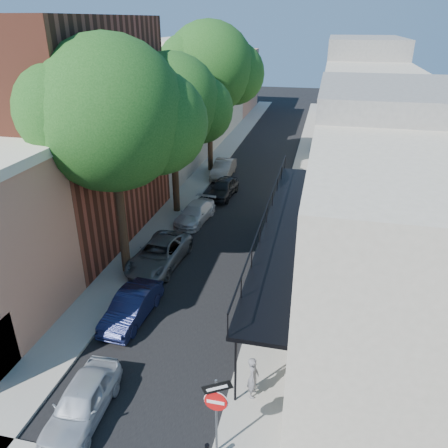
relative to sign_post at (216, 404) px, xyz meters
The scene contains 16 objects.
road_surface 29.27m from the sign_post, 96.21° to the left, with size 6.00×64.00×0.01m, color black.
sidewalk_left 29.96m from the sign_post, 103.85° to the left, with size 2.00×64.00×0.12m, color gray.
sidewalk_right 29.11m from the sign_post, 88.34° to the left, with size 2.00×64.00×0.12m, color gray.
buildings_left 30.59m from the sign_post, 114.15° to the left, with size 10.10×59.10×12.00m.
buildings_right 29.20m from the sign_post, 78.44° to the left, with size 9.80×55.00×10.00m.
sign_post is the anchor object (origin of this frame).
oak_near 12.77m from the sign_post, 125.09° to the left, with size 7.48×6.80×11.42m.
oak_mid 19.14m from the sign_post, 110.86° to the left, with size 6.60×6.00×10.20m.
oak_far 27.80m from the sign_post, 103.91° to the left, with size 7.70×7.00×11.90m.
parked_car_a 4.79m from the sign_post, behind, with size 1.49×3.70×1.26m, color #A3AAB4.
parked_car_b 7.64m from the sign_post, 132.88° to the left, with size 1.33×3.82×1.26m, color #111637.
parked_car_c 11.63m from the sign_post, 118.89° to the left, with size 2.21×4.79×1.33m, color #5A5E62.
parked_car_d 16.76m from the sign_post, 108.56° to the left, with size 1.63×4.01×1.16m, color silver.
parked_car_e 20.95m from the sign_post, 102.60° to the left, with size 1.58×3.92×1.34m, color black.
parked_car_f 25.52m from the sign_post, 102.60° to the left, with size 1.44×4.14×1.36m, color gray.
pedestrian 2.72m from the sign_post, 74.14° to the left, with size 0.57×0.38×1.57m, color slate.
Camera 1 is at (5.37, -7.64, 11.78)m, focal length 35.00 mm.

